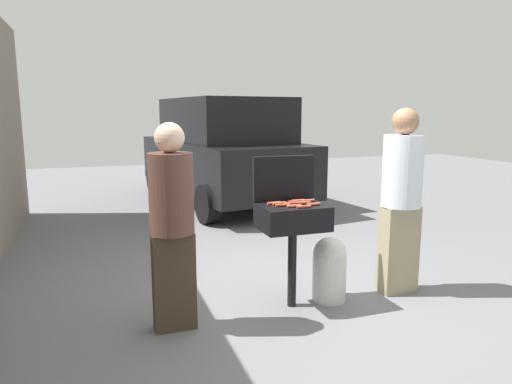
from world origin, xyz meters
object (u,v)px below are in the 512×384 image
hot_dog_0 (294,206)px  hot_dog_5 (298,201)px  hot_dog_7 (282,205)px  hot_dog_8 (303,203)px  propane_tank (329,268)px  person_right (401,195)px  hot_dog_2 (279,203)px  hot_dog_10 (304,207)px  hot_dog_1 (291,203)px  hot_dog_4 (314,204)px  hot_dog_3 (294,201)px  hot_dog_9 (274,203)px  bbq_grill (293,221)px  hot_dog_6 (308,201)px  parked_minivan (222,151)px  person_left (172,220)px

hot_dog_0 → hot_dog_5: 0.25m
hot_dog_7 → hot_dog_8: same height
propane_tank → person_right: bearing=-2.4°
hot_dog_2 → hot_dog_10: same height
hot_dog_0 → hot_dog_2: (-0.08, 0.15, 0.00)m
person_right → propane_tank: bearing=-1.0°
hot_dog_1 → hot_dog_8: 0.12m
hot_dog_0 → person_right: (1.16, 0.07, 0.02)m
hot_dog_1 → hot_dog_7: bearing=-152.2°
hot_dog_4 → hot_dog_5: size_ratio=1.00×
hot_dog_1 → hot_dog_3: size_ratio=1.00×
hot_dog_3 → hot_dog_9: size_ratio=1.00×
bbq_grill → hot_dog_2: size_ratio=7.34×
hot_dog_8 → propane_tank: hot_dog_8 is taller
bbq_grill → hot_dog_8: hot_dog_8 is taller
hot_dog_6 → hot_dog_7: size_ratio=1.00×
hot_dog_0 → hot_dog_6: (0.22, 0.18, 0.00)m
hot_dog_3 → hot_dog_4: 0.20m
person_right → parked_minivan: parked_minivan is taller
hot_dog_9 → propane_tank: size_ratio=0.21×
hot_dog_8 → person_left: person_left is taller
hot_dog_0 → hot_dog_1: bearing=82.6°
hot_dog_2 → hot_dog_3: size_ratio=1.00×
hot_dog_9 → person_left: size_ratio=0.08×
hot_dog_10 → hot_dog_8: bearing=66.3°
hot_dog_10 → propane_tank: bearing=24.6°
hot_dog_6 → hot_dog_10: 0.29m
hot_dog_6 → propane_tank: size_ratio=0.21×
hot_dog_3 → hot_dog_1: bearing=-135.8°
hot_dog_6 → hot_dog_2: bearing=-173.4°
hot_dog_8 → person_right: bearing=-1.8°
hot_dog_10 → hot_dog_5: bearing=76.2°
hot_dog_3 → hot_dog_10: size_ratio=1.00×
hot_dog_7 → parked_minivan: (0.80, 4.99, 0.06)m
propane_tank → parked_minivan: 5.01m
hot_dog_9 → propane_tank: bearing=-7.9°
hot_dog_7 → person_left: 0.98m
hot_dog_2 → propane_tank: (0.50, -0.05, -0.65)m
hot_dog_8 → hot_dog_9: same height
hot_dog_9 → hot_dog_3: bearing=1.0°
propane_tank → person_left: person_left is taller
hot_dog_9 → person_right: bearing=-4.7°
hot_dog_0 → person_left: 1.06m
hot_dog_8 → hot_dog_9: size_ratio=1.00×
hot_dog_4 → hot_dog_5: (-0.07, 0.20, 0.00)m
hot_dog_4 → bbq_grill: bearing=152.7°
hot_dog_3 → person_right: bearing=-5.8°
hot_dog_7 → hot_dog_8: size_ratio=1.00×
hot_dog_0 → hot_dog_1: 0.12m
hot_dog_7 → hot_dog_8: bearing=10.4°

